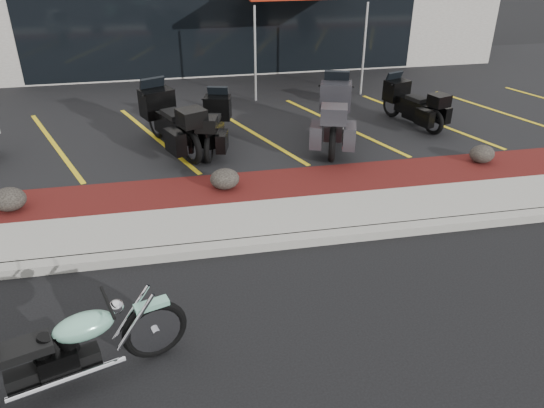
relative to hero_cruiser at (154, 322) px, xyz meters
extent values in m
plane|color=black|center=(2.18, 1.16, -0.51)|extent=(90.00, 90.00, 0.00)
cube|color=gray|center=(2.18, 2.06, -0.44)|extent=(24.00, 0.25, 0.15)
cube|color=gray|center=(2.18, 2.76, -0.44)|extent=(24.00, 1.20, 0.15)
cube|color=#350D0C|center=(2.18, 3.96, -0.43)|extent=(24.00, 1.20, 0.16)
cube|color=black|center=(2.18, 9.36, -0.44)|extent=(26.00, 9.60, 0.15)
cube|color=black|center=(2.18, 11.68, 0.99)|extent=(12.00, 0.06, 2.60)
ellipsoid|color=black|center=(-2.47, 3.81, -0.15)|extent=(0.57, 0.48, 0.41)
ellipsoid|color=black|center=(1.25, 3.92, -0.16)|extent=(0.54, 0.45, 0.38)
ellipsoid|color=black|center=(6.54, 4.11, -0.17)|extent=(0.51, 0.43, 0.36)
cone|color=orange|center=(1.53, 8.46, -0.10)|extent=(0.37, 0.37, 0.51)
cylinder|color=silver|center=(3.28, 8.66, 0.87)|extent=(0.06, 0.06, 2.47)
cylinder|color=silver|center=(6.11, 9.69, 0.87)|extent=(0.06, 0.06, 2.47)
cylinder|color=silver|center=(2.25, 11.49, 0.87)|extent=(0.06, 0.06, 2.47)
cylinder|color=silver|center=(5.08, 12.52, 0.87)|extent=(0.06, 0.06, 2.47)
camera|label=1|loc=(0.45, -4.87, 4.13)|focal=35.00mm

